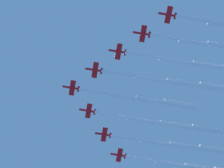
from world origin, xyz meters
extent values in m
cylinder|color=red|center=(-19.61, -8.02, 161.69)|extent=(7.77, 6.44, 1.12)
cone|color=white|center=(-23.58, -11.14, 161.69)|extent=(1.68, 1.64, 1.06)
cylinder|color=black|center=(-15.88, -5.08, 161.69)|extent=(0.99, 1.03, 0.84)
ellipsoid|color=black|center=(-21.17, -9.25, 162.16)|extent=(1.97, 1.78, 0.69)
cube|color=red|center=(-19.19, -7.69, 161.64)|extent=(7.32, 8.27, 0.28)
cube|color=white|center=(-16.81, -10.71, 161.65)|extent=(2.24, 1.97, 0.11)
cube|color=white|center=(-21.57, -4.66, 161.78)|extent=(2.24, 1.97, 0.11)
cube|color=red|center=(-16.64, -5.68, 161.69)|extent=(2.84, 3.20, 0.16)
cube|color=white|center=(-16.63, -5.70, 162.64)|extent=(1.19, 0.99, 1.90)
cylinder|color=white|center=(-9.73, -0.25, 161.69)|extent=(14.48, 11.82, 1.42)
cylinder|color=white|center=(1.91, 9.29, 161.70)|extent=(14.92, 12.38, 2.14)
cylinder|color=white|center=(14.00, 18.28, 161.69)|extent=(15.36, 12.94, 2.85)
cylinder|color=white|center=(26.10, 27.23, 161.68)|extent=(15.80, 13.50, 3.56)
cylinder|color=red|center=(-4.60, -10.74, 162.22)|extent=(7.83, 6.34, 1.11)
cone|color=white|center=(-8.62, -13.79, 162.22)|extent=(1.67, 1.63, 1.06)
cylinder|color=black|center=(-0.82, -7.86, 162.22)|extent=(0.98, 1.03, 0.83)
ellipsoid|color=black|center=(-6.18, -11.93, 162.69)|extent=(1.98, 1.76, 0.69)
cube|color=red|center=(-4.17, -10.41, 162.17)|extent=(7.24, 8.32, 0.23)
cube|color=white|center=(-1.84, -13.47, 162.29)|extent=(2.25, 1.95, 0.11)
cube|color=white|center=(-6.50, -7.35, 162.20)|extent=(2.25, 1.95, 0.11)
cube|color=red|center=(-1.59, -8.45, 162.22)|extent=(2.81, 3.21, 0.13)
cube|color=white|center=(-1.60, -8.44, 163.17)|extent=(1.20, 0.96, 1.90)
cylinder|color=white|center=(6.25, -2.48, 162.22)|extent=(16.57, 13.08, 1.42)
cylinder|color=white|center=(19.73, 8.16, 162.22)|extent=(16.99, 13.65, 2.12)
cylinder|color=white|center=(33.64, 18.22, 162.23)|extent=(17.42, 14.21, 2.83)
cylinder|color=white|center=(47.57, 28.27, 162.23)|extent=(17.85, 14.77, 3.54)
cylinder|color=red|center=(-18.49, 7.20, 161.63)|extent=(7.74, 6.47, 1.11)
cone|color=white|center=(-22.45, 4.06, 161.63)|extent=(1.68, 1.64, 1.06)
cylinder|color=black|center=(-14.77, 10.15, 161.63)|extent=(0.99, 1.03, 0.84)
ellipsoid|color=black|center=(-20.04, 5.96, 162.09)|extent=(1.97, 1.78, 0.69)
cube|color=red|center=(-18.07, 7.54, 161.58)|extent=(7.34, 8.26, 0.25)
cube|color=white|center=(-15.67, 4.52, 161.60)|extent=(2.24, 1.98, 0.11)
cube|color=white|center=(-20.46, 10.55, 161.70)|extent=(2.24, 1.98, 0.11)
cube|color=red|center=(-15.53, 9.55, 161.63)|extent=(2.85, 3.19, 0.14)
cube|color=white|center=(-15.52, 9.54, 162.58)|extent=(1.19, 0.98, 1.90)
cylinder|color=white|center=(-7.61, 15.83, 161.63)|extent=(16.80, 13.75, 1.42)
cylinder|color=white|center=(6.04, 27.06, 161.63)|extent=(17.24, 14.30, 2.13)
cylinder|color=white|center=(20.14, 37.72, 161.63)|extent=(17.68, 14.86, 2.84)
cylinder|color=white|center=(34.26, 48.37, 161.62)|extent=(18.12, 15.41, 3.55)
cylinder|color=red|center=(10.42, -13.45, 162.97)|extent=(7.83, 6.35, 1.11)
cone|color=white|center=(6.41, -16.52, 162.97)|extent=(1.68, 1.63, 1.06)
cylinder|color=black|center=(14.19, -10.57, 162.97)|extent=(0.98, 1.03, 0.84)
ellipsoid|color=black|center=(8.84, -14.65, 163.44)|extent=(1.98, 1.76, 0.69)
cube|color=red|center=(10.85, -13.12, 162.92)|extent=(7.25, 8.31, 0.25)
cube|color=white|center=(13.19, -16.18, 163.04)|extent=(2.25, 1.95, 0.11)
cube|color=white|center=(8.51, -10.07, 162.94)|extent=(2.25, 1.95, 0.11)
cube|color=red|center=(13.42, -11.15, 162.97)|extent=(2.82, 3.21, 0.14)
cube|color=white|center=(13.41, -11.15, 163.92)|extent=(1.20, 0.97, 1.90)
cylinder|color=white|center=(21.45, -5.01, 162.97)|extent=(17.01, 13.48, 1.42)
cylinder|color=white|center=(35.32, 5.96, 162.97)|extent=(17.44, 14.04, 2.13)
cylinder|color=white|center=(49.61, 16.38, 162.97)|extent=(17.87, 14.60, 2.84)
cylinder|color=red|center=(-17.37, 22.42, 159.75)|extent=(7.81, 6.38, 1.12)
cone|color=white|center=(-21.37, 19.34, 159.75)|extent=(1.68, 1.63, 1.06)
cylinder|color=black|center=(-13.60, 25.32, 159.75)|extent=(0.99, 1.03, 0.84)
ellipsoid|color=black|center=(-18.93, 21.20, 160.21)|extent=(1.98, 1.77, 0.69)
cube|color=red|center=(-16.94, 22.75, 159.70)|extent=(7.26, 8.30, 0.27)
cube|color=white|center=(-14.59, 19.70, 159.71)|extent=(2.25, 1.96, 0.11)
cube|color=white|center=(-19.29, 25.80, 159.83)|extent=(2.25, 1.96, 0.11)
cube|color=red|center=(-14.37, 24.72, 159.75)|extent=(2.82, 3.21, 0.15)
cube|color=white|center=(-14.36, 24.71, 160.70)|extent=(1.20, 0.97, 1.90)
cylinder|color=white|center=(-6.92, 30.46, 159.75)|extent=(15.69, 12.54, 1.42)
cylinder|color=white|center=(5.79, 40.62, 159.75)|extent=(16.13, 13.10, 2.13)
cylinder|color=white|center=(18.94, 50.22, 159.74)|extent=(16.56, 13.67, 2.84)
cylinder|color=white|center=(32.10, 59.80, 159.74)|extent=(17.00, 14.23, 3.55)
cylinder|color=red|center=(25.44, -16.17, 161.27)|extent=(7.85, 6.32, 1.12)
cone|color=white|center=(21.41, -19.21, 161.27)|extent=(1.68, 1.63, 1.06)
cylinder|color=black|center=(29.23, -13.30, 161.27)|extent=(0.98, 1.03, 0.84)
ellipsoid|color=black|center=(23.85, -17.35, 161.74)|extent=(1.98, 1.76, 0.69)
cube|color=red|center=(25.87, -15.84, 161.22)|extent=(7.22, 8.33, 0.29)
cube|color=white|center=(28.19, -18.91, 161.36)|extent=(2.26, 1.95, 0.11)
cube|color=white|center=(23.55, -12.77, 161.22)|extent=(2.26, 1.95, 0.11)
cube|color=red|center=(28.45, -13.89, 161.27)|extent=(2.81, 3.22, 0.16)
cube|color=white|center=(28.44, -13.87, 162.22)|extent=(1.21, 0.97, 1.90)
cylinder|color=white|center=(35.30, -8.71, 161.27)|extent=(14.28, 11.28, 1.42)
cylinder|color=white|center=(46.79, 0.35, 161.26)|extent=(14.71, 11.85, 2.14)
cylinder|color=white|center=(58.70, 8.84, 161.27)|extent=(15.13, 12.42, 2.85)
cylinder|color=red|center=(-16.24, 37.64, 160.40)|extent=(7.75, 6.46, 1.11)
cone|color=white|center=(-20.20, 34.50, 160.40)|extent=(1.68, 1.64, 1.06)
cylinder|color=black|center=(-12.52, 40.59, 160.40)|extent=(0.99, 1.03, 0.83)
ellipsoid|color=black|center=(-17.79, 36.40, 160.87)|extent=(1.97, 1.78, 0.69)
cube|color=red|center=(-15.82, 37.97, 160.35)|extent=(7.33, 8.26, 0.24)
cube|color=white|center=(-13.43, 34.96, 160.38)|extent=(2.24, 1.98, 0.11)
cube|color=white|center=(-18.21, 40.99, 160.47)|extent=(2.24, 1.98, 0.11)
cube|color=red|center=(-13.28, 39.99, 160.40)|extent=(2.85, 3.19, 0.14)
cube|color=white|center=(-13.27, 39.98, 161.35)|extent=(1.19, 0.98, 1.90)
cylinder|color=white|center=(-5.70, 45.99, 160.40)|extent=(16.02, 13.10, 1.42)
cylinder|color=white|center=(7.27, 56.65, 160.41)|extent=(16.46, 13.66, 2.12)
cylinder|color=white|center=(20.69, 66.76, 160.40)|extent=(16.89, 14.21, 2.83)
cylinder|color=red|center=(40.45, -18.88, 159.84)|extent=(7.75, 6.44, 1.10)
cone|color=white|center=(36.49, -22.01, 159.84)|extent=(1.67, 1.63, 1.05)
cylinder|color=black|center=(44.18, -15.94, 159.84)|extent=(0.98, 1.02, 0.83)
ellipsoid|color=black|center=(38.90, -20.11, 160.31)|extent=(1.96, 1.78, 0.68)
cube|color=red|center=(40.88, -18.55, 159.79)|extent=(7.32, 8.27, 0.17)
cube|color=white|center=(43.26, -21.57, 159.85)|extent=(2.24, 1.97, 0.10)
cube|color=white|center=(38.49, -15.53, 159.87)|extent=(2.24, 1.97, 0.10)
cube|color=red|center=(43.42, -16.54, 159.84)|extent=(2.85, 3.19, 0.11)
cube|color=white|center=(43.42, -16.54, 160.79)|extent=(1.18, 0.97, 1.90)
cylinder|color=white|center=(50.72, -10.79, 159.84)|extent=(15.35, 12.53, 1.40)
camera|label=1|loc=(31.22, -58.06, -28.31)|focal=62.69mm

